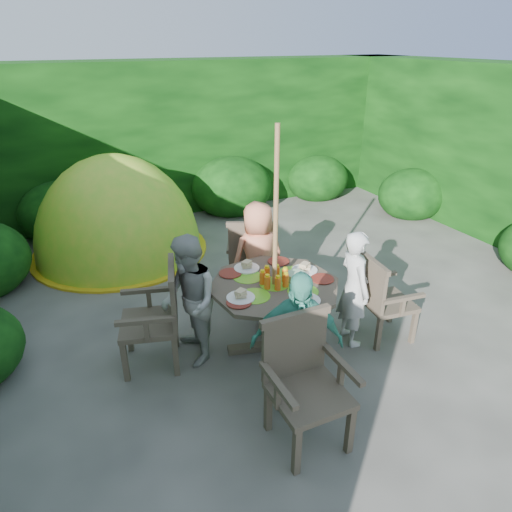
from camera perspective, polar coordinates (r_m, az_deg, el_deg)
name	(u,v)px	position (r m, az deg, el deg)	size (l,w,h in m)	color
ground	(297,305)	(5.36, 5.10, -6.17)	(60.00, 60.00, 0.00)	#484640
hedge_enclosure	(248,173)	(5.95, -1.00, 10.38)	(9.00, 9.00, 2.50)	black
patio_table	(275,294)	(4.34, 2.34, -4.83)	(1.54, 1.54, 0.88)	#3E3428
parasol_pole	(275,248)	(4.11, 2.41, 0.97)	(0.04, 0.04, 2.20)	brown
garden_chair_right	(382,298)	(4.75, 15.43, -5.05)	(0.53, 0.58, 0.87)	#3E3428
garden_chair_left	(158,316)	(4.31, -12.19, -7.29)	(0.65, 0.70, 0.97)	#3E3428
garden_chair_back	(252,256)	(5.33, -0.51, 0.01)	(0.73, 0.70, 0.95)	#3E3428
garden_chair_front	(304,380)	(3.53, 6.01, -15.16)	(0.59, 0.53, 0.97)	#3E3428
child_right	(354,288)	(4.57, 12.14, -3.97)	(0.44, 0.29, 1.20)	silver
child_left	(189,301)	(4.24, -8.36, -5.63)	(0.62, 0.48, 1.27)	#A4A59F
child_back	(258,257)	(5.02, 0.27, -0.16)	(0.62, 0.40, 1.26)	#E6845F
child_front	(297,343)	(3.68, 5.11, -10.83)	(0.74, 0.31, 1.27)	teal
dome_tent	(121,252)	(6.92, -16.47, 0.52)	(2.56, 2.56, 2.82)	#85D729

